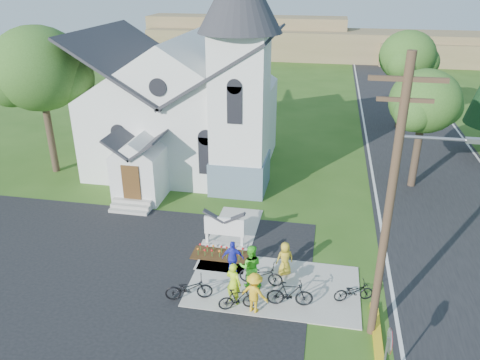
% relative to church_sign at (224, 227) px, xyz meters
% --- Properties ---
extents(ground, '(120.00, 120.00, 0.00)m').
position_rel_church_sign_xyz_m(ground, '(1.20, -3.20, -1.03)').
color(ground, '#2F5317').
rests_on(ground, ground).
extents(parking_lot, '(20.00, 16.00, 0.02)m').
position_rel_church_sign_xyz_m(parking_lot, '(-5.80, -5.20, -1.02)').
color(parking_lot, black).
rests_on(parking_lot, ground).
extents(road, '(8.00, 90.00, 0.02)m').
position_rel_church_sign_xyz_m(road, '(11.20, 11.80, -1.02)').
color(road, black).
rests_on(road, ground).
extents(sidewalk, '(7.00, 4.00, 0.05)m').
position_rel_church_sign_xyz_m(sidewalk, '(2.70, -2.70, -1.00)').
color(sidewalk, '#ADA99C').
rests_on(sidewalk, ground).
extents(church, '(12.35, 12.00, 13.00)m').
position_rel_church_sign_xyz_m(church, '(-4.28, 9.28, 4.22)').
color(church, white).
rests_on(church, ground).
extents(church_sign, '(2.20, 0.40, 1.70)m').
position_rel_church_sign_xyz_m(church_sign, '(0.00, 0.00, 0.00)').
color(church_sign, '#ADA99C').
rests_on(church_sign, ground).
extents(flower_bed, '(2.60, 1.10, 0.07)m').
position_rel_church_sign_xyz_m(flower_bed, '(0.00, -0.90, -0.99)').
color(flower_bed, '#36220E').
rests_on(flower_bed, ground).
extents(utility_pole, '(3.45, 0.28, 10.00)m').
position_rel_church_sign_xyz_m(utility_pole, '(6.56, -4.70, 4.38)').
color(utility_pole, '#423021').
rests_on(utility_pole, ground).
extents(stop_sign, '(0.11, 0.76, 2.48)m').
position_rel_church_sign_xyz_m(stop_sign, '(6.63, -7.40, 0.75)').
color(stop_sign, gray).
rests_on(stop_sign, ground).
extents(tree_lot_corner, '(5.60, 5.60, 9.15)m').
position_rel_church_sign_xyz_m(tree_lot_corner, '(-12.80, 6.80, 5.58)').
color(tree_lot_corner, '#36271D').
rests_on(tree_lot_corner, ground).
extents(tree_road_near, '(4.00, 4.00, 7.05)m').
position_rel_church_sign_xyz_m(tree_road_near, '(9.70, 8.80, 4.18)').
color(tree_road_near, '#36271D').
rests_on(tree_road_near, ground).
extents(tree_road_mid, '(4.40, 4.40, 7.80)m').
position_rel_church_sign_xyz_m(tree_road_mid, '(10.20, 20.80, 4.75)').
color(tree_road_mid, '#36271D').
rests_on(tree_road_mid, ground).
extents(distant_hills, '(61.00, 10.00, 5.60)m').
position_rel_church_sign_xyz_m(distant_hills, '(4.56, 53.13, 1.15)').
color(distant_hills, olive).
rests_on(distant_hills, ground).
extents(cyclist_0, '(0.77, 0.65, 1.79)m').
position_rel_church_sign_xyz_m(cyclist_0, '(1.28, -4.04, -0.08)').
color(cyclist_0, '#C1F01C').
rests_on(cyclist_0, sidewalk).
extents(bike_0, '(1.99, 1.18, 0.99)m').
position_rel_church_sign_xyz_m(bike_0, '(-0.50, -4.18, -0.48)').
color(bike_0, black).
rests_on(bike_0, sidewalk).
extents(cyclist_1, '(1.02, 0.84, 1.93)m').
position_rel_church_sign_xyz_m(cyclist_1, '(1.75, -2.91, -0.01)').
color(cyclist_1, '#49DD29').
rests_on(cyclist_1, sidewalk).
extents(bike_1, '(1.60, 0.94, 0.93)m').
position_rel_church_sign_xyz_m(bike_1, '(1.53, -4.40, -0.51)').
color(bike_1, black).
rests_on(bike_1, sidewalk).
extents(cyclist_2, '(0.96, 0.46, 1.59)m').
position_rel_church_sign_xyz_m(cyclist_2, '(0.87, -2.20, -0.18)').
color(cyclist_2, '#292ECD').
rests_on(cyclist_2, sidewalk).
extents(bike_2, '(1.87, 0.73, 0.97)m').
position_rel_church_sign_xyz_m(bike_2, '(2.16, -2.70, -0.49)').
color(bike_2, black).
rests_on(bike_2, sidewalk).
extents(cyclist_3, '(1.22, 0.91, 1.68)m').
position_rel_church_sign_xyz_m(cyclist_3, '(2.16, -4.40, -0.14)').
color(cyclist_3, gold).
rests_on(cyclist_3, sidewalk).
extents(bike_3, '(1.86, 0.71, 1.09)m').
position_rel_church_sign_xyz_m(bike_3, '(3.45, -3.82, -0.43)').
color(bike_3, black).
rests_on(bike_3, sidewalk).
extents(cyclist_4, '(0.88, 0.76, 1.53)m').
position_rel_church_sign_xyz_m(cyclist_4, '(3.04, -1.79, -0.21)').
color(cyclist_4, gold).
rests_on(cyclist_4, sidewalk).
extents(bike_4, '(1.70, 1.03, 0.84)m').
position_rel_church_sign_xyz_m(bike_4, '(5.90, -3.04, -0.56)').
color(bike_4, black).
rests_on(bike_4, sidewalk).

